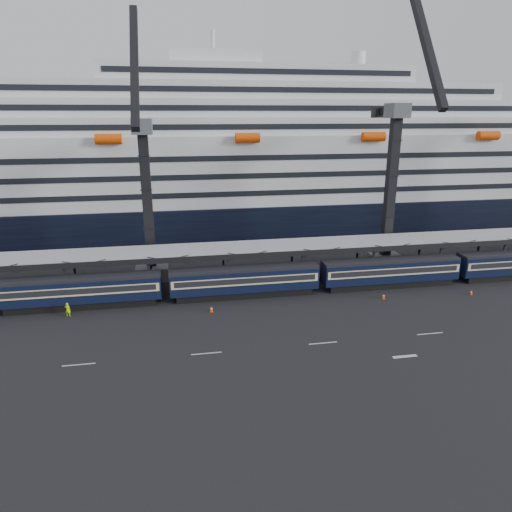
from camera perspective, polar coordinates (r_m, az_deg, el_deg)
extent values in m
plane|color=black|center=(52.28, 9.10, -8.48)|extent=(260.00, 260.00, 0.00)
cube|color=beige|center=(47.19, -21.27, -12.54)|extent=(3.00, 0.15, 0.02)
cube|color=beige|center=(46.22, -6.22, -12.00)|extent=(3.00, 0.15, 0.02)
cube|color=beige|center=(48.31, 8.37, -10.71)|extent=(3.00, 0.15, 0.02)
cube|color=beige|center=(53.10, 20.92, -9.05)|extent=(3.00, 0.15, 0.02)
cube|color=beige|center=(47.71, 18.10, -11.84)|extent=(2.50, 0.40, 0.02)
cube|color=black|center=(59.78, -20.82, -5.58)|extent=(17.48, 2.40, 0.90)
cube|color=black|center=(59.13, -21.01, -3.97)|extent=(19.00, 2.80, 2.70)
cube|color=beige|center=(59.03, -21.04, -3.70)|extent=(18.62, 2.92, 1.05)
cube|color=black|center=(59.01, -21.04, -3.65)|extent=(17.86, 2.98, 0.70)
cube|color=black|center=(58.63, -21.17, -2.60)|extent=(19.00, 2.50, 0.35)
cube|color=black|center=(59.18, -1.42, -4.61)|extent=(17.48, 2.40, 0.90)
cube|color=black|center=(58.53, -1.43, -2.98)|extent=(19.00, 2.80, 2.70)
cube|color=beige|center=(58.43, -1.43, -2.70)|extent=(18.62, 2.92, 1.05)
cube|color=black|center=(58.41, -1.44, -2.66)|extent=(17.86, 2.98, 0.70)
cube|color=black|center=(58.03, -1.44, -1.59)|extent=(19.00, 2.50, 0.35)
cube|color=black|center=(65.05, 16.30, -3.26)|extent=(17.48, 2.40, 0.90)
cube|color=black|center=(64.46, 16.43, -1.77)|extent=(19.00, 2.80, 2.70)
cube|color=beige|center=(64.37, 16.45, -1.51)|extent=(18.62, 2.92, 1.05)
cube|color=black|center=(64.35, 16.46, -1.47)|extent=(17.86, 2.98, 0.70)
cube|color=black|center=(64.00, 16.55, -0.50)|extent=(19.00, 2.50, 0.35)
cube|color=#94969B|center=(62.87, 5.21, 1.43)|extent=(130.00, 6.00, 0.25)
cube|color=black|center=(60.19, 5.95, 0.38)|extent=(130.00, 0.25, 0.70)
cube|color=black|center=(65.74, 4.52, 1.88)|extent=(130.00, 0.25, 0.70)
cube|color=black|center=(60.51, -22.72, -3.24)|extent=(0.25, 0.25, 5.40)
cube|color=black|center=(65.68, -21.74, -1.54)|extent=(0.25, 0.25, 5.40)
cube|color=black|center=(59.04, -13.22, -2.81)|extent=(0.25, 0.25, 5.40)
cube|color=black|center=(64.33, -13.00, -1.11)|extent=(0.25, 0.25, 5.40)
cube|color=black|center=(59.25, -3.53, -2.29)|extent=(0.25, 0.25, 5.40)
cube|color=black|center=(64.52, -4.11, -0.64)|extent=(0.25, 0.25, 5.40)
cube|color=black|center=(61.12, 5.83, -1.72)|extent=(0.25, 0.25, 5.40)
cube|color=black|center=(66.24, 4.52, -0.16)|extent=(0.25, 0.25, 5.40)
cube|color=black|center=(64.50, 14.41, -1.16)|extent=(0.25, 0.25, 5.40)
cube|color=black|center=(69.37, 12.54, 0.28)|extent=(0.25, 0.25, 5.40)
cube|color=black|center=(69.17, 21.98, -0.65)|extent=(0.25, 0.25, 5.40)
cube|color=black|center=(73.74, 19.74, 0.67)|extent=(0.25, 0.25, 5.40)
cube|color=black|center=(74.89, 28.50, -0.20)|extent=(0.25, 0.25, 5.40)
cube|color=black|center=(79.13, 26.05, 1.01)|extent=(0.25, 0.25, 5.40)
cube|color=black|center=(93.67, 0.04, 5.61)|extent=(200.00, 28.00, 7.00)
cube|color=silver|center=(92.20, 0.04, 11.40)|extent=(190.00, 26.88, 12.00)
cube|color=silver|center=(91.73, 0.04, 16.07)|extent=(160.00, 24.64, 3.00)
cube|color=black|center=(79.58, 1.68, 15.86)|extent=(153.60, 0.12, 0.90)
cube|color=silver|center=(91.70, 0.04, 17.94)|extent=(124.00, 21.84, 3.00)
cube|color=black|center=(80.93, 1.49, 18.01)|extent=(119.04, 0.12, 0.90)
cube|color=silver|center=(91.78, 0.04, 19.82)|extent=(90.00, 19.04, 3.00)
cube|color=black|center=(82.39, 1.30, 20.09)|extent=(86.40, 0.12, 0.90)
cube|color=silver|center=(91.96, 0.04, 21.68)|extent=(56.00, 16.24, 3.00)
cube|color=black|center=(83.95, 1.11, 22.09)|extent=(53.76, 0.12, 0.90)
cube|color=silver|center=(91.11, -5.35, 23.23)|extent=(16.00, 12.00, 2.50)
cylinder|color=silver|center=(97.75, 12.66, 22.81)|extent=(2.80, 2.80, 3.00)
cylinder|color=#F04907|center=(76.93, -17.97, 13.73)|extent=(4.00, 1.60, 1.60)
cylinder|color=#F04907|center=(77.28, -1.07, 14.56)|extent=(4.00, 1.60, 1.60)
cylinder|color=#F04907|center=(83.63, 14.47, 14.25)|extent=(4.00, 1.60, 1.60)
cylinder|color=#F04907|center=(94.79, 27.02, 13.26)|extent=(4.00, 1.60, 1.60)
cube|color=#46494D|center=(66.95, -12.83, -1.90)|extent=(4.50, 4.50, 2.00)
cube|color=black|center=(64.42, -13.43, 6.53)|extent=(1.30, 1.30, 18.00)
cube|color=#46494D|center=(63.39, -14.08, 15.43)|extent=(2.60, 3.20, 2.00)
cube|color=black|center=(57.83, -14.97, 22.09)|extent=(0.90, 12.26, 14.37)
cube|color=black|center=(65.90, -13.95, 15.50)|extent=(0.90, 5.04, 0.90)
cube|color=black|center=(68.42, -13.81, 15.39)|extent=(2.20, 1.60, 1.60)
cube|color=#46494D|center=(72.93, 15.73, -0.52)|extent=(4.50, 4.50, 2.00)
cube|color=black|center=(70.45, 16.46, 8.02)|extent=(1.30, 1.30, 20.00)
cube|color=#46494D|center=(69.65, 17.26, 16.97)|extent=(2.60, 3.20, 2.00)
cube|color=black|center=(65.14, 20.43, 23.96)|extent=(0.90, 12.21, 16.90)
cube|color=black|center=(72.16, 16.22, 17.04)|extent=(0.90, 5.60, 0.90)
cube|color=black|center=(74.70, 15.24, 16.96)|extent=(2.20, 1.60, 1.60)
imported|color=#BCFF0D|center=(57.62, -22.48, -6.21)|extent=(0.69, 0.52, 1.70)
cube|color=#F04907|center=(55.04, -5.59, -6.94)|extent=(0.40, 0.40, 0.04)
cone|color=#F04907|center=(54.88, -5.61, -6.56)|extent=(0.33, 0.33, 0.75)
cylinder|color=white|center=(54.88, -5.61, -6.56)|extent=(0.28, 0.28, 0.13)
cube|color=#F04907|center=(60.75, 15.64, -5.13)|extent=(0.36, 0.36, 0.04)
cone|color=#F04907|center=(60.62, 15.67, -4.81)|extent=(0.30, 0.30, 0.68)
cylinder|color=white|center=(60.62, 15.67, -4.81)|extent=(0.26, 0.26, 0.11)
cube|color=#F04907|center=(66.04, 25.29, -4.37)|extent=(0.34, 0.34, 0.04)
cone|color=#F04907|center=(65.93, 25.32, -4.10)|extent=(0.28, 0.28, 0.64)
cylinder|color=white|center=(65.93, 25.32, -4.10)|extent=(0.24, 0.24, 0.11)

